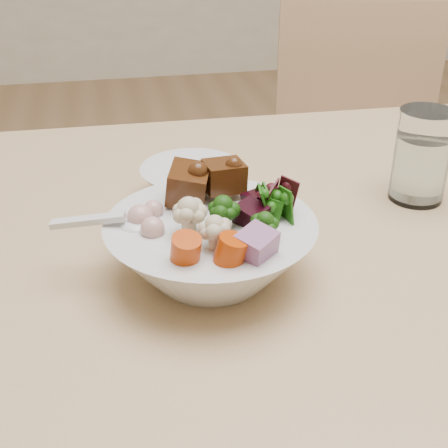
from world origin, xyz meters
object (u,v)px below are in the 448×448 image
(water_glass, at_px, (421,160))
(side_bowl, at_px, (192,183))
(chair_far, at_px, (357,169))
(food_bowl, at_px, (212,244))

(water_glass, height_order, side_bowl, water_glass)
(chair_far, bearing_deg, food_bowl, -110.76)
(side_bowl, bearing_deg, water_glass, -11.19)
(food_bowl, bearing_deg, water_glass, 22.90)
(chair_far, relative_size, water_glass, 6.97)
(food_bowl, bearing_deg, chair_far, 56.19)
(chair_far, relative_size, side_bowl, 6.27)
(food_bowl, xyz_separation_m, side_bowl, (0.01, 0.18, -0.01))
(food_bowl, height_order, water_glass, water_glass)
(chair_far, distance_m, side_bowl, 0.75)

